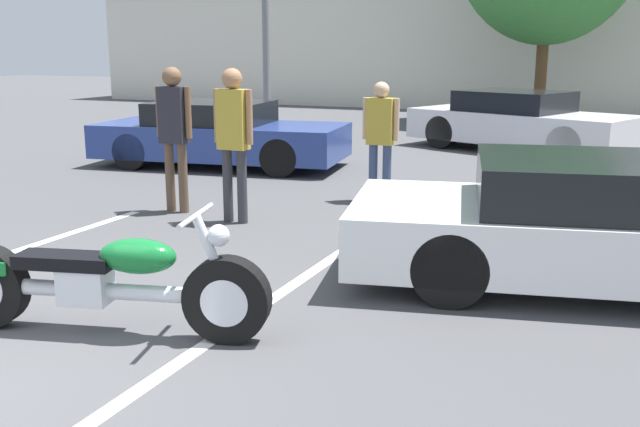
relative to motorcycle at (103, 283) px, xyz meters
The scene contains 9 objects.
parking_stripe_middle 1.07m from the motorcycle, 36.74° to the left, with size 0.12×5.54×0.01m, color white.
far_building 22.27m from the motorcycle, 91.69° to the left, with size 32.00×4.20×4.40m.
motorcycle is the anchor object (origin of this frame).
show_car_hood_open 4.43m from the motorcycle, 38.21° to the left, with size 5.07×2.88×2.10m.
parked_car_left_row 7.76m from the motorcycle, 115.22° to the left, with size 4.61×2.42×1.15m.
parked_car_mid_row 11.24m from the motorcycle, 83.22° to the left, with size 4.85×3.33×1.22m.
spectator_near_motorcycle 4.13m from the motorcycle, 117.30° to the left, with size 0.52×0.24×1.85m.
spectator_by_show_car 5.32m from the motorcycle, 86.42° to the left, with size 0.52×0.22×1.64m.
spectator_midground 3.60m from the motorcycle, 104.46° to the left, with size 0.52×0.24×1.85m.
Camera 1 is at (4.12, -2.76, 2.08)m, focal length 40.00 mm.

